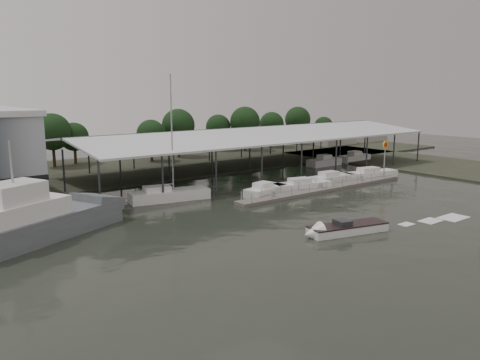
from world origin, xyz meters
TOP-DOWN VIEW (x-y plane):
  - ground at (0.00, 0.00)m, footprint 200.00×200.00m
  - land_strip_far at (0.00, 42.00)m, footprint 140.00×30.00m
  - land_strip_east at (45.00, 10.00)m, footprint 20.00×60.00m
  - covered_boat_shed at (17.00, 28.00)m, footprint 58.24×24.00m
  - floating_dock at (15.00, 10.00)m, footprint 28.00×2.00m
  - shell_fuel_sign at (27.00, 9.99)m, footprint 1.10×0.18m
  - distant_commercial_buildings at (59.03, 44.69)m, footprint 22.00×8.00m
  - grey_trawler at (-20.19, 10.96)m, footprint 18.37×11.39m
  - white_sailboat at (-3.67, 17.27)m, footprint 9.50×4.36m
  - speedboat_underway at (2.01, -3.47)m, footprint 18.83×6.41m
  - moored_cruiser_0 at (6.93, 12.46)m, footprint 6.48×3.51m
  - moored_cruiser_1 at (12.41, 11.80)m, footprint 7.87×3.87m
  - moored_cruiser_2 at (19.10, 12.89)m, footprint 7.47×2.75m
  - moored_cruiser_3 at (26.26, 11.78)m, footprint 8.97×3.65m
  - horizon_tree_line at (23.28, 48.39)m, footprint 66.47×10.50m

SIDE VIEW (x-z plane):
  - ground at x=0.00m, z-range 0.00..0.00m
  - land_strip_far at x=0.00m, z-range -0.05..0.25m
  - land_strip_east at x=45.00m, z-range -0.05..0.25m
  - floating_dock at x=15.00m, z-range -0.50..0.90m
  - speedboat_underway at x=2.01m, z-range -0.61..1.39m
  - moored_cruiser_3 at x=26.26m, z-range -0.24..1.46m
  - moored_cruiser_0 at x=6.93m, z-range -0.24..1.46m
  - moored_cruiser_1 at x=12.41m, z-range -0.24..1.46m
  - moored_cruiser_2 at x=19.10m, z-range -0.24..1.46m
  - white_sailboat at x=-3.67m, z-range -6.57..7.90m
  - grey_trawler at x=-20.19m, z-range -2.84..6.00m
  - distant_commercial_buildings at x=59.03m, z-range -0.16..3.84m
  - shell_fuel_sign at x=27.00m, z-range 1.15..6.70m
  - horizon_tree_line at x=23.28m, z-range 0.96..10.34m
  - covered_boat_shed at x=17.00m, z-range 2.65..9.61m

